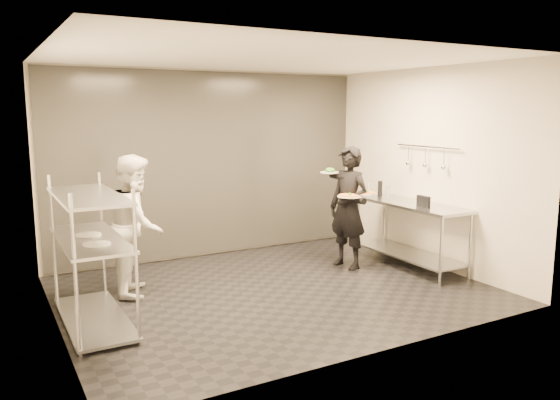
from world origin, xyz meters
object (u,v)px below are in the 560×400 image
bottle_green (369,189)px  salad_plate (330,171)px  waiter (349,208)px  bottle_dark (380,189)px  pizza_plate_near (349,196)px  pizza_plate_far (366,193)px  bottle_clear (388,191)px  chef (136,224)px  pass_rack (91,252)px  prep_counter (410,223)px  pos_monitor (423,202)px

bottle_green → salad_plate: bearing=-172.8°
waiter → bottle_dark: 0.85m
pizza_plate_near → salad_plate: salad_plate is taller
waiter → pizza_plate_far: waiter is taller
pizza_plate_far → bottle_clear: size_ratio=1.61×
chef → pass_rack: bearing=158.4°
pass_rack → chef: size_ratio=0.95×
prep_counter → bottle_dark: bottle_dark is taller
prep_counter → pizza_plate_near: bearing=165.2°
waiter → pos_monitor: waiter is taller
chef → bottle_green: 3.55m
chef → bottle_clear: (3.74, -0.18, 0.16)m
pizza_plate_far → bottle_dark: (0.65, 0.49, -0.05)m
pass_rack → prep_counter: pass_rack is taller
bottle_dark → pizza_plate_near: bearing=-153.6°
pizza_plate_near → pass_rack: bearing=-176.0°
waiter → chef: bearing=-110.3°
chef → pizza_plate_near: size_ratio=5.08×
pos_monitor → bottle_green: bottle_green is taller
bottle_green → bottle_dark: 0.17m
waiter → pizza_plate_near: waiter is taller
pass_rack → bottle_dark: bearing=9.0°
pass_rack → bottle_green: pass_rack is taller
salad_plate → bottle_clear: (0.98, -0.11, -0.34)m
pizza_plate_far → bottle_dark: bearing=37.0°
waiter → chef: waiter is taller
prep_counter → bottle_dark: bearing=89.8°
chef → pizza_plate_near: (2.77, -0.53, 0.21)m
bottle_clear → pizza_plate_near: bearing=-160.3°
pass_rack → pizza_plate_far: 3.70m
salad_plate → bottle_dark: 0.96m
prep_counter → salad_plate: bearing=142.8°
pass_rack → prep_counter: size_ratio=0.89×
pizza_plate_far → bottle_dark: size_ratio=1.23×
pizza_plate_near → pos_monitor: pizza_plate_near is taller
pass_rack → salad_plate: bearing=11.4°
pos_monitor → prep_counter: bearing=73.6°
bottle_green → bottle_clear: bearing=-45.7°
chef → bottle_dark: 3.67m
pizza_plate_far → pos_monitor: bearing=-46.6°
waiter → bottle_clear: (0.86, 0.18, 0.15)m
pizza_plate_near → prep_counter: bearing=-14.8°
prep_counter → chef: size_ratio=1.07×
pos_monitor → bottle_dark: bearing=85.1°
bottle_green → bottle_dark: size_ratio=0.91×
pass_rack → bottle_clear: 4.45m
pos_monitor → chef: bearing=164.1°
waiter → bottle_clear: bearing=88.7°
chef → waiter: bearing=-77.8°
pos_monitor → bottle_dark: bottle_dark is taller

